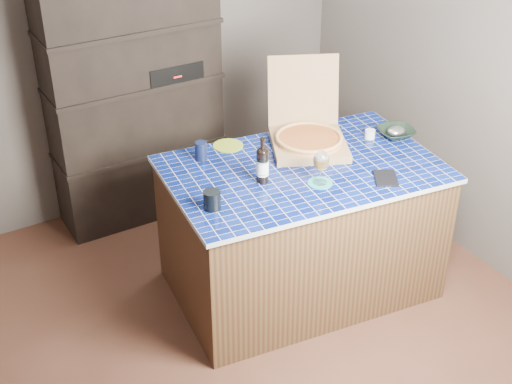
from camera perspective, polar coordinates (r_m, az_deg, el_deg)
room at (r=3.74m, az=-1.21°, el=3.93°), size 3.50×3.50×3.50m
shelving_unit at (r=5.15m, az=-9.63°, el=7.17°), size 1.20×0.41×1.80m
kitchen_island at (r=4.49m, az=3.60°, el=-2.94°), size 1.73×1.21×0.89m
pizza_box at (r=4.47m, az=4.20°, el=4.49°), size 0.65×0.69×0.50m
mead_bottle at (r=4.05m, az=0.52°, el=2.21°), size 0.08×0.08×0.28m
teal_trivet at (r=4.10m, az=5.14°, el=0.72°), size 0.14×0.14×0.01m
wine_glass at (r=4.03m, az=5.23°, el=2.45°), size 0.09×0.09×0.20m
tumbler at (r=3.84m, az=-3.53°, el=-0.64°), size 0.09×0.09×0.11m
dvd_case at (r=4.19m, az=10.33°, el=1.10°), size 0.20×0.22×0.01m
bowl at (r=4.68m, az=11.13°, el=4.68°), size 0.27×0.27×0.06m
foil_contents at (r=4.68m, az=11.15°, el=4.81°), size 0.12×0.10×0.06m
white_jar at (r=4.63m, az=9.11°, el=4.60°), size 0.07×0.07×0.06m
navy_cup at (r=4.32m, az=-4.41°, el=3.30°), size 0.07×0.07×0.12m
green_trivet at (r=4.49m, az=-2.25°, el=3.73°), size 0.19×0.19×0.01m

